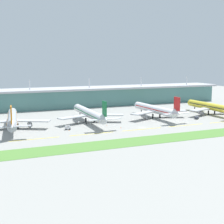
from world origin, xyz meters
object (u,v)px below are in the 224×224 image
at_px(airliner_nearest, 12,119).
at_px(airliner_far_middle, 155,110).
at_px(safety_cone_left_wingtip, 107,125).
at_px(safety_cone_nose_front, 121,128).
at_px(airliner_farthest, 211,107).
at_px(airliner_near_middle, 89,113).
at_px(safety_cone_right_wingtip, 69,130).
at_px(pushback_tug, 197,118).
at_px(baggage_cart, 68,128).

relative_size(airliner_nearest, airliner_far_middle, 1.10).
xyz_separation_m(safety_cone_left_wingtip, safety_cone_nose_front, (5.80, -10.07, 0.00)).
bearing_deg(airliner_farthest, safety_cone_nose_front, -166.52).
xyz_separation_m(airliner_near_middle, safety_cone_nose_front, (12.48, -26.88, -6.11)).
xyz_separation_m(safety_cone_nose_front, safety_cone_right_wingtip, (-33.63, 4.67, 0.00)).
xyz_separation_m(safety_cone_left_wingtip, safety_cone_right_wingtip, (-27.83, -5.40, 0.00)).
height_order(airliner_nearest, airliner_far_middle, same).
relative_size(airliner_farthest, safety_cone_right_wingtip, 88.74).
height_order(airliner_farthest, pushback_tug, airliner_farthest).
xyz_separation_m(airliner_farthest, pushback_tug, (-24.10, -13.66, -5.35)).
bearing_deg(airliner_nearest, safety_cone_left_wingtip, -14.35).
relative_size(airliner_nearest, safety_cone_right_wingtip, 100.09).
xyz_separation_m(baggage_cart, safety_cone_nose_front, (33.45, -8.40, -0.91)).
height_order(baggage_cart, safety_cone_left_wingtip, baggage_cart).
xyz_separation_m(airliner_farthest, safety_cone_left_wingtip, (-96.76, -11.73, -6.10)).
distance_m(airliner_near_middle, airliner_far_middle, 53.13).
distance_m(pushback_tug, safety_cone_right_wingtip, 100.55).
bearing_deg(airliner_near_middle, airliner_nearest, -178.37).
bearing_deg(airliner_nearest, safety_cone_nose_front, -21.14).
bearing_deg(airliner_farthest, baggage_cart, -173.85).
bearing_deg(safety_cone_right_wingtip, airliner_near_middle, 46.40).
xyz_separation_m(airliner_near_middle, safety_cone_left_wingtip, (6.68, -16.81, -6.11)).
relative_size(pushback_tug, baggage_cart, 1.27).
distance_m(airliner_far_middle, baggage_cart, 76.07).
height_order(airliner_nearest, pushback_tug, airliner_nearest).
xyz_separation_m(baggage_cart, safety_cone_left_wingtip, (27.65, 1.67, -0.91)).
relative_size(pushback_tug, safety_cone_left_wingtip, 6.93).
bearing_deg(baggage_cart, airliner_farthest, 6.15).
distance_m(baggage_cart, safety_cone_right_wingtip, 3.84).
bearing_deg(airliner_farthest, pushback_tug, -150.46).
bearing_deg(safety_cone_nose_front, airliner_nearest, 158.86).
relative_size(airliner_near_middle, safety_cone_right_wingtip, 101.16).
bearing_deg(safety_cone_left_wingtip, safety_cone_nose_front, -60.06).
xyz_separation_m(airliner_far_middle, baggage_cart, (-74.06, -16.57, -5.19)).
height_order(airliner_near_middle, baggage_cart, airliner_near_middle).
height_order(pushback_tug, safety_cone_left_wingtip, pushback_tug).
relative_size(airliner_near_middle, baggage_cart, 18.51).
bearing_deg(airliner_far_middle, airliner_near_middle, 177.94).
height_order(baggage_cart, safety_cone_right_wingtip, baggage_cart).
bearing_deg(airliner_far_middle, airliner_nearest, 179.78).
height_order(airliner_far_middle, safety_cone_right_wingtip, airliner_far_middle).
relative_size(airliner_nearest, safety_cone_left_wingtip, 100.09).
bearing_deg(airliner_farthest, airliner_nearest, 178.70).
bearing_deg(safety_cone_right_wingtip, airliner_far_middle, 15.29).
relative_size(airliner_far_middle, safety_cone_nose_front, 90.83).
distance_m(pushback_tug, baggage_cart, 100.31).
distance_m(airliner_nearest, safety_cone_left_wingtip, 62.05).
height_order(airliner_far_middle, safety_cone_nose_front, airliner_far_middle).
bearing_deg(airliner_farthest, airliner_far_middle, 176.41).
bearing_deg(baggage_cart, safety_cone_nose_front, -14.09).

